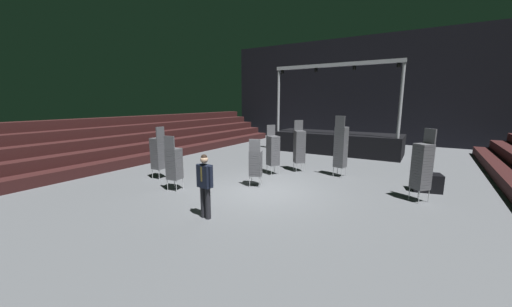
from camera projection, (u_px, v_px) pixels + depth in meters
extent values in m
cube|color=#515459|center=(263.00, 192.00, 10.10)|extent=(22.00, 30.00, 0.10)
cube|color=black|center=(360.00, 90.00, 21.97)|extent=(22.00, 0.30, 8.00)
cube|color=black|center=(146.00, 158.00, 14.81)|extent=(0.75, 24.00, 0.45)
cube|color=black|center=(137.00, 148.00, 15.11)|extent=(0.75, 24.00, 0.45)
cube|color=black|center=(127.00, 139.00, 15.41)|extent=(0.75, 24.00, 0.45)
cube|color=black|center=(118.00, 130.00, 15.72)|extent=(0.75, 24.00, 0.45)
cube|color=black|center=(110.00, 121.00, 16.02)|extent=(0.75, 24.00, 0.45)
cube|color=black|center=(336.00, 143.00, 17.63)|extent=(7.50, 2.70, 1.23)
cylinder|color=#9EA0A8|center=(278.00, 101.00, 18.04)|extent=(0.16, 0.16, 3.92)
cylinder|color=#9EA0A8|center=(401.00, 100.00, 14.45)|extent=(0.16, 0.16, 3.92)
cube|color=#9EA0A8|center=(335.00, 65.00, 15.89)|extent=(7.20, 0.20, 0.20)
cylinder|color=black|center=(282.00, 72.00, 17.60)|extent=(0.18, 0.18, 0.22)
cylinder|color=black|center=(316.00, 70.00, 16.49)|extent=(0.18, 0.18, 0.22)
cylinder|color=black|center=(354.00, 68.00, 15.37)|extent=(0.18, 0.18, 0.22)
cylinder|color=black|center=(399.00, 65.00, 14.26)|extent=(0.18, 0.18, 0.22)
cylinder|color=black|center=(208.00, 203.00, 7.59)|extent=(0.15, 0.15, 0.87)
cylinder|color=black|center=(203.00, 202.00, 7.70)|extent=(0.15, 0.15, 0.87)
cube|color=silver|center=(203.00, 177.00, 7.46)|extent=(0.19, 0.12, 0.61)
cube|color=black|center=(205.00, 176.00, 7.51)|extent=(0.42, 0.27, 0.61)
cube|color=brown|center=(201.00, 174.00, 7.41)|extent=(0.06, 0.02, 0.39)
cylinder|color=black|center=(211.00, 177.00, 7.37)|extent=(0.11, 0.11, 0.57)
cylinder|color=black|center=(199.00, 174.00, 7.65)|extent=(0.11, 0.11, 0.57)
sphere|color=#DBAD89|center=(204.00, 159.00, 7.43)|extent=(0.20, 0.20, 0.20)
sphere|color=black|center=(204.00, 157.00, 7.42)|extent=(0.17, 0.17, 0.17)
cylinder|color=#B2B5BA|center=(152.00, 174.00, 11.64)|extent=(0.02, 0.02, 0.40)
cylinder|color=#B2B5BA|center=(159.00, 172.00, 11.97)|extent=(0.02, 0.02, 0.40)
cylinder|color=#B2B5BA|center=(159.00, 175.00, 11.47)|extent=(0.02, 0.02, 0.40)
cylinder|color=#B2B5BA|center=(166.00, 173.00, 11.80)|extent=(0.02, 0.02, 0.40)
cube|color=#4C4C51|center=(159.00, 168.00, 11.68)|extent=(0.47, 0.47, 0.08)
cube|color=#4C4C51|center=(159.00, 166.00, 11.66)|extent=(0.47, 0.47, 0.08)
cube|color=#4C4C51|center=(159.00, 164.00, 11.64)|extent=(0.47, 0.47, 0.08)
cube|color=#4C4C51|center=(158.00, 162.00, 11.63)|extent=(0.47, 0.47, 0.08)
cube|color=#4C4C51|center=(158.00, 160.00, 11.61)|extent=(0.47, 0.47, 0.08)
cube|color=#4C4C51|center=(158.00, 158.00, 11.60)|extent=(0.47, 0.47, 0.08)
cube|color=#4C4C51|center=(158.00, 155.00, 11.58)|extent=(0.47, 0.47, 0.08)
cube|color=#4C4C51|center=(158.00, 153.00, 11.57)|extent=(0.47, 0.47, 0.08)
cube|color=#4C4C51|center=(158.00, 151.00, 11.55)|extent=(0.47, 0.47, 0.08)
cube|color=#4C4C51|center=(158.00, 149.00, 11.54)|extent=(0.47, 0.47, 0.08)
cube|color=#4C4C51|center=(158.00, 147.00, 11.52)|extent=(0.47, 0.47, 0.08)
cube|color=#4C4C51|center=(157.00, 145.00, 11.51)|extent=(0.47, 0.47, 0.08)
cube|color=#4C4C51|center=(157.00, 143.00, 11.49)|extent=(0.47, 0.47, 0.08)
cube|color=#4C4C51|center=(157.00, 141.00, 11.48)|extent=(0.47, 0.47, 0.08)
cube|color=#4C4C51|center=(157.00, 139.00, 11.46)|extent=(0.47, 0.47, 0.08)
cube|color=#4C4C51|center=(160.00, 133.00, 11.32)|extent=(0.08, 0.41, 0.46)
cylinder|color=#B2B5BA|center=(304.00, 167.00, 12.76)|extent=(0.02, 0.02, 0.40)
cylinder|color=#B2B5BA|center=(296.00, 168.00, 12.69)|extent=(0.02, 0.02, 0.40)
cylinder|color=#B2B5BA|center=(301.00, 166.00, 13.13)|extent=(0.02, 0.02, 0.40)
cylinder|color=#B2B5BA|center=(294.00, 166.00, 13.06)|extent=(0.02, 0.02, 0.40)
cube|color=#4C4C51|center=(299.00, 162.00, 12.87)|extent=(0.62, 0.62, 0.08)
cube|color=#4C4C51|center=(299.00, 160.00, 12.85)|extent=(0.62, 0.62, 0.08)
cube|color=#4C4C51|center=(299.00, 158.00, 12.83)|extent=(0.62, 0.62, 0.08)
cube|color=#4C4C51|center=(299.00, 156.00, 12.82)|extent=(0.62, 0.62, 0.08)
cube|color=#4C4C51|center=(299.00, 154.00, 12.80)|extent=(0.62, 0.62, 0.08)
cube|color=#4C4C51|center=(299.00, 152.00, 12.79)|extent=(0.62, 0.62, 0.08)
cube|color=#4C4C51|center=(299.00, 150.00, 12.77)|extent=(0.62, 0.62, 0.08)
cube|color=#4C4C51|center=(299.00, 149.00, 12.76)|extent=(0.62, 0.62, 0.08)
cube|color=#4C4C51|center=(299.00, 147.00, 12.74)|extent=(0.62, 0.62, 0.08)
cube|color=#4C4C51|center=(299.00, 145.00, 12.73)|extent=(0.62, 0.62, 0.08)
cube|color=#4C4C51|center=(299.00, 143.00, 12.71)|extent=(0.62, 0.62, 0.08)
cube|color=#4C4C51|center=(300.00, 141.00, 12.70)|extent=(0.62, 0.62, 0.08)
cube|color=#4C4C51|center=(300.00, 139.00, 12.68)|extent=(0.62, 0.62, 0.08)
cube|color=#4C4C51|center=(300.00, 137.00, 12.67)|extent=(0.62, 0.62, 0.08)
cube|color=#4C4C51|center=(300.00, 136.00, 12.65)|extent=(0.62, 0.62, 0.08)
cube|color=#4C4C51|center=(300.00, 134.00, 12.64)|extent=(0.62, 0.62, 0.08)
cube|color=#4C4C51|center=(300.00, 132.00, 12.62)|extent=(0.62, 0.62, 0.08)
cube|color=#4C4C51|center=(299.00, 125.00, 12.76)|extent=(0.34, 0.31, 0.46)
cylinder|color=#B2B5BA|center=(279.00, 170.00, 12.30)|extent=(0.02, 0.02, 0.40)
cylinder|color=#B2B5BA|center=(271.00, 171.00, 12.12)|extent=(0.02, 0.02, 0.40)
cylinder|color=#B2B5BA|center=(274.00, 168.00, 12.63)|extent=(0.02, 0.02, 0.40)
cylinder|color=#B2B5BA|center=(267.00, 169.00, 12.45)|extent=(0.02, 0.02, 0.40)
cube|color=#4C4C51|center=(273.00, 164.00, 12.33)|extent=(0.60, 0.60, 0.08)
cube|color=#4C4C51|center=(273.00, 162.00, 12.32)|extent=(0.60, 0.60, 0.08)
cube|color=#4C4C51|center=(273.00, 160.00, 12.30)|extent=(0.60, 0.60, 0.08)
cube|color=#4C4C51|center=(273.00, 158.00, 12.29)|extent=(0.60, 0.60, 0.08)
cube|color=#4C4C51|center=(273.00, 156.00, 12.27)|extent=(0.60, 0.60, 0.08)
cube|color=#4C4C51|center=(273.00, 155.00, 12.26)|extent=(0.60, 0.60, 0.08)
cube|color=#4C4C51|center=(273.00, 153.00, 12.24)|extent=(0.60, 0.60, 0.08)
cube|color=#4C4C51|center=(273.00, 151.00, 12.23)|extent=(0.60, 0.60, 0.08)
cube|color=#4C4C51|center=(273.00, 149.00, 12.21)|extent=(0.60, 0.60, 0.08)
cube|color=#4C4C51|center=(273.00, 147.00, 12.20)|extent=(0.60, 0.60, 0.08)
cube|color=#4C4C51|center=(273.00, 145.00, 12.18)|extent=(0.60, 0.60, 0.08)
cube|color=#4C4C51|center=(273.00, 143.00, 12.17)|extent=(0.60, 0.60, 0.08)
cube|color=#4C4C51|center=(273.00, 141.00, 12.15)|extent=(0.60, 0.60, 0.08)
cube|color=#4C4C51|center=(273.00, 139.00, 12.14)|extent=(0.60, 0.60, 0.08)
cube|color=#4C4C51|center=(273.00, 137.00, 12.12)|extent=(0.60, 0.60, 0.08)
cube|color=#4C4C51|center=(271.00, 130.00, 12.24)|extent=(0.25, 0.37, 0.46)
cylinder|color=#B2B5BA|center=(419.00, 197.00, 8.77)|extent=(0.02, 0.02, 0.40)
cylinder|color=#B2B5BA|center=(409.00, 194.00, 9.13)|extent=(0.02, 0.02, 0.40)
cylinder|color=#B2B5BA|center=(429.00, 196.00, 8.88)|extent=(0.02, 0.02, 0.40)
cylinder|color=#B2B5BA|center=(418.00, 193.00, 9.24)|extent=(0.02, 0.02, 0.40)
cube|color=#4C4C51|center=(420.00, 188.00, 8.96)|extent=(0.62, 0.62, 0.08)
cube|color=#4C4C51|center=(420.00, 185.00, 8.94)|extent=(0.62, 0.62, 0.08)
cube|color=#4C4C51|center=(420.00, 182.00, 8.93)|extent=(0.62, 0.62, 0.08)
cube|color=#4C4C51|center=(420.00, 180.00, 8.91)|extent=(0.62, 0.62, 0.08)
cube|color=#4C4C51|center=(421.00, 177.00, 8.90)|extent=(0.62, 0.62, 0.08)
cube|color=#4C4C51|center=(421.00, 175.00, 8.88)|extent=(0.62, 0.62, 0.08)
cube|color=#4C4C51|center=(421.00, 172.00, 8.87)|extent=(0.62, 0.62, 0.08)
cube|color=#4C4C51|center=(422.00, 169.00, 8.85)|extent=(0.62, 0.62, 0.08)
cube|color=#4C4C51|center=(422.00, 167.00, 8.84)|extent=(0.62, 0.62, 0.08)
cube|color=#4C4C51|center=(422.00, 164.00, 8.82)|extent=(0.62, 0.62, 0.08)
cube|color=#4C4C51|center=(422.00, 161.00, 8.81)|extent=(0.62, 0.62, 0.08)
cube|color=#4C4C51|center=(423.00, 159.00, 8.79)|extent=(0.62, 0.62, 0.08)
cube|color=#4C4C51|center=(423.00, 156.00, 8.78)|extent=(0.62, 0.62, 0.08)
cube|color=#4C4C51|center=(423.00, 153.00, 8.76)|extent=(0.62, 0.62, 0.08)
cube|color=#4C4C51|center=(424.00, 151.00, 8.75)|extent=(0.62, 0.62, 0.08)
cube|color=#4C4C51|center=(424.00, 148.00, 8.73)|extent=(0.62, 0.62, 0.08)
cube|color=#4C4C51|center=(424.00, 145.00, 8.71)|extent=(0.62, 0.62, 0.08)
cube|color=#4C4C51|center=(430.00, 136.00, 8.72)|extent=(0.34, 0.31, 0.46)
cylinder|color=#B2B5BA|center=(174.00, 182.00, 10.41)|extent=(0.02, 0.02, 0.40)
cylinder|color=#B2B5BA|center=(183.00, 183.00, 10.27)|extent=(0.02, 0.02, 0.40)
cylinder|color=#B2B5BA|center=(167.00, 185.00, 10.06)|extent=(0.02, 0.02, 0.40)
cylinder|color=#B2B5BA|center=(176.00, 186.00, 9.92)|extent=(0.02, 0.02, 0.40)
cube|color=#4C4C51|center=(175.00, 178.00, 10.12)|extent=(0.50, 0.50, 0.08)
cube|color=#4C4C51|center=(175.00, 175.00, 10.10)|extent=(0.50, 0.50, 0.08)
cube|color=#4C4C51|center=(175.00, 173.00, 10.09)|extent=(0.50, 0.50, 0.08)
cube|color=#4C4C51|center=(175.00, 171.00, 10.07)|extent=(0.50, 0.50, 0.08)
cube|color=#4C4C51|center=(174.00, 168.00, 10.06)|extent=(0.50, 0.50, 0.08)
cube|color=#4C4C51|center=(174.00, 166.00, 10.04)|extent=(0.50, 0.50, 0.08)
cube|color=#4C4C51|center=(174.00, 164.00, 10.03)|extent=(0.50, 0.50, 0.08)
cube|color=#4C4C51|center=(174.00, 161.00, 10.01)|extent=(0.50, 0.50, 0.08)
cube|color=#4C4C51|center=(174.00, 159.00, 10.00)|extent=(0.50, 0.50, 0.08)
cube|color=#4C4C51|center=(174.00, 157.00, 9.98)|extent=(0.50, 0.50, 0.08)
cube|color=#4C4C51|center=(174.00, 154.00, 9.97)|extent=(0.50, 0.50, 0.08)
cube|color=#4C4C51|center=(174.00, 152.00, 9.95)|extent=(0.50, 0.50, 0.08)
cube|color=#4C4C51|center=(173.00, 150.00, 9.94)|extent=(0.50, 0.50, 0.08)
cube|color=#4C4C51|center=(169.00, 143.00, 9.71)|extent=(0.41, 0.11, 0.46)
cylinder|color=#B2B5BA|center=(337.00, 170.00, 12.28)|extent=(0.02, 0.02, 0.40)
cylinder|color=#B2B5BA|center=(346.00, 171.00, 12.03)|extent=(0.02, 0.02, 0.40)
cylinder|color=#B2B5BA|center=(333.00, 172.00, 12.00)|extent=(0.02, 0.02, 0.40)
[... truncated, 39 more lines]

